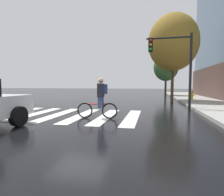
% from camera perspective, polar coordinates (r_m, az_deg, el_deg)
% --- Properties ---
extents(ground_plane, '(120.00, 120.00, 0.00)m').
position_cam_1_polar(ground_plane, '(8.65, -10.04, -5.32)').
color(ground_plane, black).
extents(crosswalk_stripes, '(6.36, 4.14, 0.01)m').
position_cam_1_polar(crosswalk_stripes, '(8.84, -12.93, -5.12)').
color(crosswalk_stripes, silver).
rests_on(crosswalk_stripes, ground).
extents(cyclist, '(1.71, 0.38, 1.69)m').
position_cam_1_polar(cyclist, '(7.66, -3.72, -0.12)').
color(cyclist, black).
rests_on(cyclist, ground).
extents(traffic_light_near, '(2.47, 0.28, 4.20)m').
position_cam_1_polar(traffic_light_near, '(11.01, 18.84, 11.48)').
color(traffic_light_near, black).
rests_on(traffic_light_near, ground).
extents(fire_hydrant, '(0.33, 0.22, 0.78)m').
position_cam_1_polar(fire_hydrant, '(17.21, 23.40, 0.86)').
color(fire_hydrant, gold).
rests_on(fire_hydrant, sidewalk).
extents(street_tree_near, '(4.03, 4.03, 7.17)m').
position_cam_1_polar(street_tree_near, '(16.49, 18.34, 15.93)').
color(street_tree_near, '#4C3823').
rests_on(street_tree_near, ground).
extents(street_tree_mid, '(2.96, 2.96, 5.27)m').
position_cam_1_polar(street_tree_mid, '(23.77, 16.30, 9.13)').
color(street_tree_mid, '#4C3823').
rests_on(street_tree_mid, ground).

